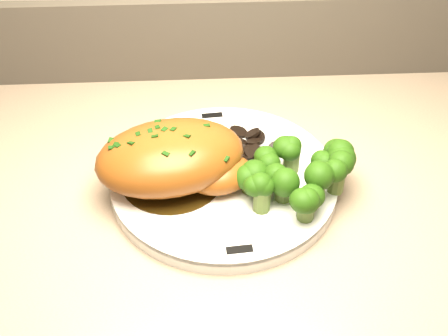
{
  "coord_description": "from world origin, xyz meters",
  "views": [
    {
      "loc": [
        0.33,
        1.27,
        1.43
      ],
      "look_at": [
        0.35,
        1.75,
        1.0
      ],
      "focal_mm": 45.0,
      "sensor_mm": 36.0,
      "label": 1
    }
  ],
  "objects": [
    {
      "name": "gravy_pool",
      "position": [
        0.29,
        1.74,
        0.99
      ],
      "size": [
        0.12,
        0.12,
        0.0
      ],
      "primitive_type": "cylinder",
      "color": "#2F2008",
      "rests_on": "plate"
    },
    {
      "name": "rim_accent_1",
      "position": [
        0.24,
        1.74,
        0.99
      ],
      "size": [
        0.01,
        0.03,
        0.0
      ],
      "primitive_type": "cube",
      "rotation": [
        0.0,
        0.0,
        4.8
      ],
      "color": "black",
      "rests_on": "plate"
    },
    {
      "name": "broccoli_florets",
      "position": [
        0.43,
        1.72,
        1.02
      ],
      "size": [
        0.13,
        0.1,
        0.04
      ],
      "rotation": [
        0.0,
        0.0,
        -0.32
      ],
      "color": "#58712F",
      "rests_on": "plate"
    },
    {
      "name": "plate",
      "position": [
        0.35,
        1.75,
        0.98
      ],
      "size": [
        0.33,
        0.33,
        0.02
      ],
      "primitive_type": "cylinder",
      "rotation": [
        0.0,
        0.0,
        0.29
      ],
      "color": "white",
      "rests_on": "counter"
    },
    {
      "name": "chicken_breast",
      "position": [
        0.3,
        1.74,
        1.02
      ],
      "size": [
        0.19,
        0.15,
        0.07
      ],
      "rotation": [
        0.0,
        0.0,
        0.22
      ],
      "color": "#964F1A",
      "rests_on": "plate"
    },
    {
      "name": "rim_accent_2",
      "position": [
        0.36,
        1.63,
        0.99
      ],
      "size": [
        0.03,
        0.01,
        0.0
      ],
      "primitive_type": "cube",
      "rotation": [
        0.0,
        0.0,
        6.37
      ],
      "color": "black",
      "rests_on": "plate"
    },
    {
      "name": "rim_accent_0",
      "position": [
        0.35,
        1.86,
        0.99
      ],
      "size": [
        0.03,
        0.01,
        0.0
      ],
      "primitive_type": "cube",
      "rotation": [
        0.0,
        0.0,
        3.23
      ],
      "color": "black",
      "rests_on": "plate"
    },
    {
      "name": "rim_accent_3",
      "position": [
        0.47,
        1.76,
        0.99
      ],
      "size": [
        0.01,
        0.03,
        0.0
      ],
      "primitive_type": "cube",
      "rotation": [
        0.0,
        0.0,
        7.94
      ],
      "color": "black",
      "rests_on": "plate"
    },
    {
      "name": "mushroom_pile",
      "position": [
        0.37,
        1.79,
        1.0
      ],
      "size": [
        0.09,
        0.07,
        0.03
      ],
      "color": "black",
      "rests_on": "plate"
    }
  ]
}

